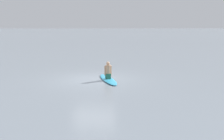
{
  "coord_description": "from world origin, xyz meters",
  "views": [
    {
      "loc": [
        -15.23,
        -0.9,
        3.2
      ],
      "look_at": [
        -0.23,
        -1.08,
        0.6
      ],
      "focal_mm": 42.48,
      "sensor_mm": 36.0,
      "label": 1
    }
  ],
  "objects": [
    {
      "name": "surfboard",
      "position": [
        -0.18,
        -0.85,
        0.04
      ],
      "size": [
        3.29,
        1.38,
        0.09
      ],
      "primitive_type": "ellipsoid",
      "rotation": [
        0.0,
        0.0,
        0.24
      ],
      "color": "#339EC6",
      "rests_on": "ground"
    },
    {
      "name": "person_paddler",
      "position": [
        -0.18,
        -0.85,
        0.54
      ],
      "size": [
        0.38,
        0.44,
        0.99
      ],
      "rotation": [
        0.0,
        0.0,
        0.24
      ],
      "color": "#26664C",
      "rests_on": "surfboard"
    },
    {
      "name": "ground_plane",
      "position": [
        0.0,
        0.0,
        0.0
      ],
      "size": [
        400.0,
        400.0,
        0.0
      ],
      "primitive_type": "plane",
      "color": "gray"
    }
  ]
}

